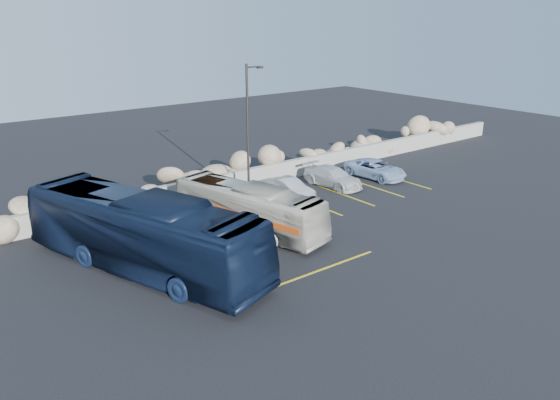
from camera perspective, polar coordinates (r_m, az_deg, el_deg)
ground at (r=23.99m, az=4.83°, el=-7.38°), size 90.00×90.00×0.00m
seawall at (r=32.93m, az=-9.33°, el=1.00°), size 60.00×0.40×1.20m
riprap_pile at (r=33.74m, az=-10.38°, el=2.63°), size 54.00×2.80×2.60m
parking_lines at (r=30.65m, az=4.25°, el=-1.34°), size 18.16×9.36×0.01m
lamppost at (r=31.19m, az=-3.31°, el=7.25°), size 1.14×0.18×8.00m
vintage_bus at (r=27.75m, az=-3.32°, el=-0.84°), size 4.14×9.05×2.45m
tour_coach at (r=24.07m, az=-14.14°, el=-3.37°), size 6.64×12.52×3.41m
car_a at (r=31.47m, az=-1.18°, el=0.63°), size 1.96×4.31×1.43m
car_b at (r=32.92m, az=0.97°, el=1.23°), size 1.48×3.62×1.17m
car_c at (r=35.28m, az=5.52°, el=2.42°), size 2.05×4.38×1.24m
car_d at (r=37.51m, az=9.96°, el=3.20°), size 2.38×4.50×1.21m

